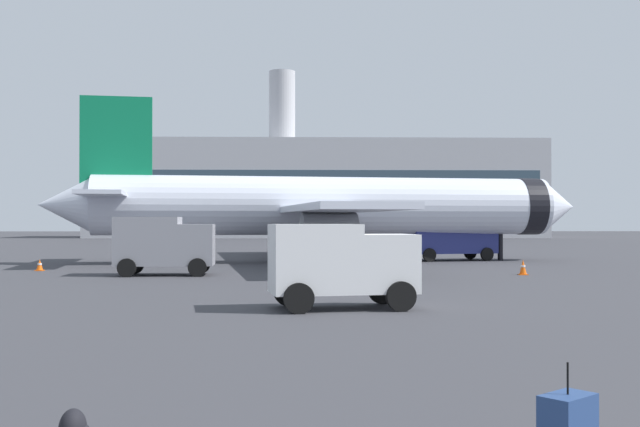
# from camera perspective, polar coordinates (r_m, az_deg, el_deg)

# --- Properties ---
(airplane_at_gate) EXTENTS (35.72, 32.36, 10.50)m
(airplane_at_gate) POSITION_cam_1_polar(r_m,az_deg,el_deg) (49.74, 0.35, 0.53)
(airplane_at_gate) COLOR silver
(airplane_at_gate) RESTS_ON ground
(service_truck) EXTENTS (4.90, 2.71, 2.90)m
(service_truck) POSITION_cam_1_polar(r_m,az_deg,el_deg) (38.46, -11.65, -2.18)
(service_truck) COLOR gray
(service_truck) RESTS_ON ground
(fuel_truck) EXTENTS (6.40, 3.85, 3.20)m
(fuel_truck) POSITION_cam_1_polar(r_m,az_deg,el_deg) (52.66, 9.69, -1.57)
(fuel_truck) COLOR navy
(fuel_truck) RESTS_ON ground
(cargo_van) EXTENTS (4.67, 2.93, 2.60)m
(cargo_van) POSITION_cam_1_polar(r_m,az_deg,el_deg) (23.30, 1.56, -3.62)
(cargo_van) COLOR white
(cargo_van) RESTS_ON ground
(safety_cone_near) EXTENTS (0.44, 0.44, 0.59)m
(safety_cone_near) POSITION_cam_1_polar(r_m,az_deg,el_deg) (60.46, -3.33, -2.85)
(safety_cone_near) COLOR #F2590C
(safety_cone_near) RESTS_ON ground
(safety_cone_mid) EXTENTS (0.44, 0.44, 0.63)m
(safety_cone_mid) POSITION_cam_1_polar(r_m,az_deg,el_deg) (43.91, -20.31, -3.65)
(safety_cone_mid) COLOR #F2590C
(safety_cone_mid) RESTS_ON ground
(safety_cone_far) EXTENTS (0.44, 0.44, 0.61)m
(safety_cone_far) POSITION_cam_1_polar(r_m,az_deg,el_deg) (28.64, 1.74, -5.36)
(safety_cone_far) COLOR #F2590C
(safety_cone_far) RESTS_ON ground
(safety_cone_outer) EXTENTS (0.44, 0.44, 0.77)m
(safety_cone_outer) POSITION_cam_1_polar(r_m,az_deg,el_deg) (39.30, 15.00, -3.93)
(safety_cone_outer) COLOR #F2590C
(safety_cone_outer) RESTS_ON ground
(rolling_suitcase) EXTENTS (0.75, 0.71, 1.10)m
(rolling_suitcase) POSITION_cam_1_polar(r_m,az_deg,el_deg) (9.25, 18.12, -14.91)
(rolling_suitcase) COLOR navy
(rolling_suitcase) RESTS_ON ground
(terminal_building) EXTENTS (74.53, 16.51, 28.00)m
(terminal_building) POSITION_cam_1_polar(r_m,az_deg,el_deg) (128.07, -0.28, 1.87)
(terminal_building) COLOR #B2B2B7
(terminal_building) RESTS_ON ground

